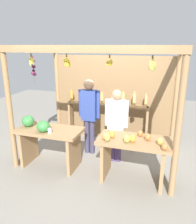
{
  "coord_description": "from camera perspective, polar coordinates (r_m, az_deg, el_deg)",
  "views": [
    {
      "loc": [
        1.29,
        -4.26,
        2.37
      ],
      "look_at": [
        0.0,
        -0.19,
        1.06
      ],
      "focal_mm": 35.38,
      "sensor_mm": 36.0,
      "label": 1
    }
  ],
  "objects": [
    {
      "name": "market_stall",
      "position": [
        4.98,
        2.16,
        5.53
      ],
      "size": [
        3.13,
        2.03,
        2.36
      ],
      "color": "#99754C",
      "rests_on": "ground"
    },
    {
      "name": "ground_plane",
      "position": [
        5.04,
        0.67,
        -11.02
      ],
      "size": [
        12.0,
        12.0,
        0.0
      ],
      "primitive_type": "plane",
      "color": "gray",
      "rests_on": "ground"
    },
    {
      "name": "vendor_man",
      "position": [
        4.78,
        -2.27,
        0.53
      ],
      "size": [
        0.48,
        0.23,
        1.68
      ],
      "rotation": [
        0.0,
        0.0,
        -0.11
      ],
      "color": "#3C3951",
      "rests_on": "ground"
    },
    {
      "name": "fruit_counter_left",
      "position": [
        4.48,
        -13.01,
        -6.2
      ],
      "size": [
        1.26,
        0.64,
        1.02
      ],
      "color": "#99754C",
      "rests_on": "ground"
    },
    {
      "name": "vendor_woman",
      "position": [
        4.47,
        4.76,
        -2.04
      ],
      "size": [
        0.48,
        0.21,
        1.54
      ],
      "rotation": [
        0.0,
        0.0,
        -0.02
      ],
      "color": "#483466",
      "rests_on": "ground"
    },
    {
      "name": "bottle_shelf_unit",
      "position": [
        5.39,
        2.39,
        0.19
      ],
      "size": [
        2.01,
        0.22,
        1.35
      ],
      "color": "#99754C",
      "rests_on": "ground"
    },
    {
      "name": "fruit_counter_right",
      "position": [
        3.98,
        9.13,
        -9.68
      ],
      "size": [
        1.26,
        0.66,
        0.94
      ],
      "color": "#99754C",
      "rests_on": "ground"
    }
  ]
}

